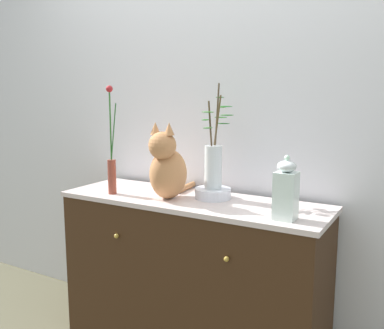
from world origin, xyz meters
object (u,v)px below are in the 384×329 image
Objects in this scene: bowl_porcelain at (213,193)px; vase_glass_clear at (214,162)px; vase_slim_green at (112,165)px; sideboard at (192,275)px; jar_lidded_porcelain at (286,191)px; cat_sitting at (167,167)px.

bowl_porcelain is 0.17m from vase_glass_clear.
bowl_porcelain is (0.52, 0.18, -0.13)m from vase_slim_green.
sideboard is 0.78m from jar_lidded_porcelain.
jar_lidded_porcelain is (0.45, -0.18, -0.07)m from vase_glass_clear.
vase_glass_clear is (0.20, 0.13, 0.03)m from cat_sitting.
bowl_porcelain is at bearing -125.14° from vase_glass_clear.
vase_glass_clear is at bearing 157.50° from jar_lidded_porcelain.
sideboard is 0.62m from vase_glass_clear.
cat_sitting is at bearing 9.72° from vase_slim_green.
sideboard is 0.46m from bowl_porcelain.
vase_glass_clear is (0.00, 0.00, 0.17)m from bowl_porcelain.
vase_slim_green reaches higher than sideboard.
jar_lidded_porcelain reaches higher than sideboard.
sideboard is at bearing 167.36° from jar_lidded_porcelain.
vase_glass_clear is 1.91× the size of jar_lidded_porcelain.
vase_slim_green reaches higher than jar_lidded_porcelain.
vase_glass_clear is at bearing 54.86° from bowl_porcelain.
sideboard is 0.73m from vase_slim_green.
vase_glass_clear reaches higher than cat_sitting.
jar_lidded_porcelain is at bearing -22.50° from vase_glass_clear.
vase_slim_green reaches higher than bowl_porcelain.
vase_slim_green is 0.56m from vase_glass_clear.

